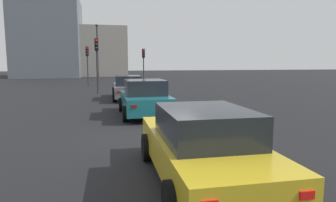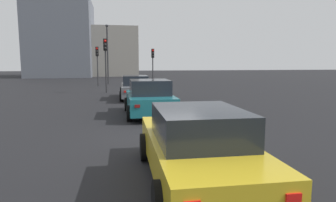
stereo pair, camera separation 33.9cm
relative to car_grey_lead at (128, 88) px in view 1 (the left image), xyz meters
The scene contains 10 objects.
ground_plane 10.04m from the car_grey_lead, behind, with size 160.00×160.00×0.20m, color black.
car_grey_lead is the anchor object (origin of this frame).
car_teal_second 6.20m from the car_grey_lead, behind, with size 4.28×2.12×1.58m.
car_yellow_third 13.70m from the car_grey_lead, behind, with size 4.61×2.05×1.47m.
traffic_light_near_left 11.42m from the car_grey_lead, 15.08° to the left, with size 0.32×0.29×3.87m.
traffic_light_near_right 11.27m from the car_grey_lead, 13.39° to the right, with size 0.32×0.28×3.72m.
traffic_light_far_left 4.97m from the car_grey_lead, 25.85° to the left, with size 0.32×0.28×4.12m.
street_lamp_kerbside 13.94m from the car_grey_lead, ahead, with size 0.56×0.36×6.35m.
building_facade_left 35.86m from the car_grey_lead, ahead, with size 8.86×9.31×8.49m, color gray.
building_facade_center 35.62m from the car_grey_lead, 16.23° to the left, with size 12.69×9.90×12.77m, color slate.
Camera 1 is at (-8.89, 1.80, 2.31)m, focal length 31.32 mm.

